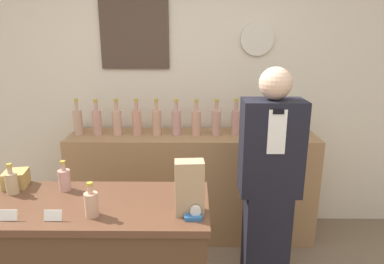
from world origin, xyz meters
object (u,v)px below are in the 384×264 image
(potted_plant, at_px, (281,117))
(tape_dispenser, at_px, (194,215))
(paper_bag, at_px, (189,188))
(shopkeeper, at_px, (269,185))

(potted_plant, bearing_deg, tape_dispenser, -119.03)
(potted_plant, xyz_separation_m, paper_bag, (-0.78, -1.30, -0.07))
(shopkeeper, relative_size, potted_plant, 5.40)
(potted_plant, bearing_deg, paper_bag, -120.91)
(potted_plant, xyz_separation_m, tape_dispenser, (-0.75, -1.36, -0.19))
(potted_plant, relative_size, tape_dispenser, 3.35)
(paper_bag, bearing_deg, shopkeeper, 46.86)
(shopkeeper, distance_m, tape_dispenser, 0.83)
(paper_bag, relative_size, tape_dispenser, 3.24)
(shopkeeper, height_order, potted_plant, shopkeeper)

